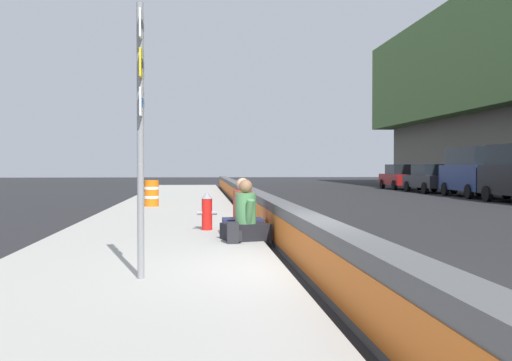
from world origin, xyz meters
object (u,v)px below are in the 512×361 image
(fire_hydrant, at_px, (207,211))
(construction_barrel, at_px, (152,193))
(seated_person_middle, at_px, (243,216))
(parked_car_midline, at_px, (475,171))
(backpack, at_px, (233,233))
(route_sign_post, at_px, (141,119))
(seated_person_foreground, at_px, (246,221))
(parked_car_far, at_px, (430,178))
(parked_car_farther, at_px, (401,177))

(fire_hydrant, xyz_separation_m, construction_barrel, (8.69, 1.91, 0.03))
(seated_person_middle, bearing_deg, parked_car_midline, -37.01)
(backpack, height_order, parked_car_midline, parked_car_midline)
(route_sign_post, height_order, construction_barrel, route_sign_post)
(backpack, bearing_deg, fire_hydrant, 10.67)
(route_sign_post, bearing_deg, construction_barrel, 3.76)
(seated_person_foreground, xyz_separation_m, construction_barrel, (10.67, 2.66, 0.10))
(fire_hydrant, xyz_separation_m, parked_car_midline, (16.62, -13.88, 0.77))
(fire_hydrant, bearing_deg, seated_person_middle, -135.32)
(route_sign_post, bearing_deg, fire_hydrant, -8.57)
(backpack, xyz_separation_m, parked_car_far, (24.67, -13.13, 0.53))
(seated_person_middle, bearing_deg, parked_car_farther, -24.26)
(route_sign_post, distance_m, fire_hydrant, 6.47)
(route_sign_post, relative_size, fire_hydrant, 4.09)
(backpack, relative_size, parked_car_far, 0.09)
(fire_hydrant, bearing_deg, parked_car_farther, -26.15)
(seated_person_middle, distance_m, backpack, 1.77)
(parked_car_farther, bearing_deg, fire_hydrant, 153.85)
(parked_car_far, height_order, parked_car_farther, same)
(backpack, bearing_deg, parked_car_midline, -35.03)
(seated_person_foreground, height_order, parked_car_midline, parked_car_midline)
(backpack, height_order, parked_car_far, parked_car_far)
(fire_hydrant, bearing_deg, construction_barrel, 12.39)
(route_sign_post, bearing_deg, parked_car_farther, -23.21)
(fire_hydrant, bearing_deg, seated_person_foreground, -159.37)
(route_sign_post, distance_m, seated_person_foreground, 4.84)
(seated_person_middle, bearing_deg, seated_person_foreground, 178.98)
(seated_person_middle, relative_size, parked_car_farther, 0.27)
(seated_person_middle, distance_m, parked_car_midline, 21.80)
(route_sign_post, bearing_deg, parked_car_midline, -33.01)
(construction_barrel, bearing_deg, seated_person_foreground, -166.03)
(seated_person_foreground, distance_m, parked_car_far, 27.36)
(seated_person_middle, bearing_deg, parked_car_far, -29.22)
(seated_person_middle, height_order, backpack, seated_person_middle)
(seated_person_middle, xyz_separation_m, backpack, (-1.73, 0.30, -0.18))
(route_sign_post, bearing_deg, seated_person_foreground, -21.77)
(construction_barrel, xyz_separation_m, parked_car_farther, (19.00, -15.51, 0.24))
(fire_hydrant, distance_m, seated_person_foreground, 2.12)
(parked_car_far, bearing_deg, fire_hydrant, 148.47)
(backpack, xyz_separation_m, construction_barrel, (11.20, 2.38, 0.28))
(route_sign_post, xyz_separation_m, fire_hydrant, (6.18, -0.93, -1.65))
(seated_person_foreground, bearing_deg, parked_car_midline, -35.23)
(seated_person_middle, bearing_deg, route_sign_post, 162.55)
(fire_hydrant, height_order, seated_person_middle, seated_person_middle)
(seated_person_foreground, distance_m, backpack, 0.62)
(route_sign_post, xyz_separation_m, seated_person_middle, (5.41, -1.70, -1.71))
(parked_car_midline, xyz_separation_m, parked_car_far, (5.55, 0.28, -0.49))
(backpack, height_order, construction_barrel, construction_barrel)
(backpack, xyz_separation_m, parked_car_farther, (30.20, -13.12, 0.53))
(parked_car_far, bearing_deg, seated_person_foreground, 151.98)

